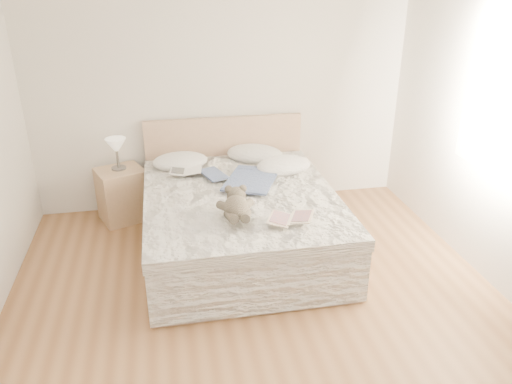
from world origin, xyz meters
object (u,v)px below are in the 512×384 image
photo_book (186,171)px  childrens_book (291,219)px  table_lamp (116,147)px  teddy_bear (237,215)px  bed (239,217)px  nightstand (122,194)px

photo_book → childrens_book: 1.40m
table_lamp → photo_book: size_ratio=1.02×
photo_book → teddy_bear: (0.34, -1.08, 0.02)m
childrens_book → teddy_bear: 0.43m
bed → table_lamp: (-1.12, 0.83, 0.49)m
photo_book → teddy_bear: teddy_bear is taller
nightstand → photo_book: (0.67, -0.34, 0.35)m
teddy_bear → nightstand: bearing=126.5°
table_lamp → childrens_book: size_ratio=0.90×
photo_book → teddy_bear: size_ratio=0.85×
nightstand → childrens_book: bearing=-47.0°
bed → table_lamp: 1.48m
bed → teddy_bear: (-0.12, -0.62, 0.34)m
nightstand → childrens_book: (1.42, -1.52, 0.35)m
nightstand → teddy_bear: 1.78m
nightstand → teddy_bear: bearing=-54.8°
table_lamp → photo_book: bearing=-28.8°
childrens_book → photo_book: bearing=148.1°
photo_book → teddy_bear: bearing=-64.8°
teddy_bear → photo_book: bearing=108.6°
photo_book → childrens_book: bearing=-49.5°
table_lamp → bed: bearing=-36.4°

